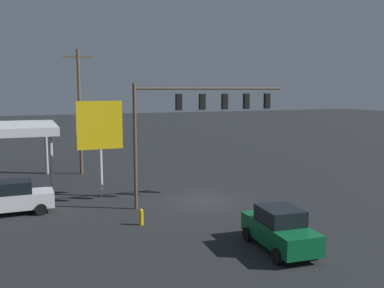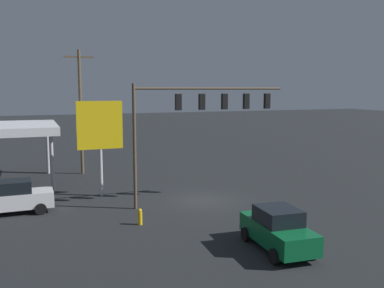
% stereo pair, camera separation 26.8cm
% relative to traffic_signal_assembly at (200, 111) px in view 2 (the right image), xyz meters
% --- Properties ---
extents(ground_plane, '(200.00, 200.00, 0.00)m').
position_rel_traffic_signal_assembly_xyz_m(ground_plane, '(-0.38, -0.35, -5.86)').
color(ground_plane, black).
extents(traffic_signal_assembly, '(10.07, 0.43, 7.53)m').
position_rel_traffic_signal_assembly_xyz_m(traffic_signal_assembly, '(0.00, 0.00, 0.00)').
color(traffic_signal_assembly, brown).
rests_on(traffic_signal_assembly, ground).
extents(utility_pole, '(2.40, 0.26, 10.43)m').
position_rel_traffic_signal_assembly_xyz_m(utility_pole, '(5.90, -12.15, -0.36)').
color(utility_pole, brown).
rests_on(utility_pole, ground).
extents(price_sign, '(3.03, 0.27, 6.42)m').
position_rel_traffic_signal_assembly_xyz_m(price_sign, '(5.61, -3.94, -1.26)').
color(price_sign, '#B7B7BC').
rests_on(price_sign, ground).
extents(sedan_far, '(4.43, 2.11, 1.93)m').
position_rel_traffic_signal_assembly_xyz_m(sedan_far, '(11.05, -1.62, -4.91)').
color(sedan_far, silver).
rests_on(sedan_far, ground).
extents(sedan_waiting, '(2.28, 4.51, 1.93)m').
position_rel_traffic_signal_assembly_xyz_m(sedan_waiting, '(-0.23, 8.82, -4.91)').
color(sedan_waiting, '#0C592D').
rests_on(sedan_waiting, ground).
extents(fire_hydrant, '(0.24, 0.24, 0.88)m').
position_rel_traffic_signal_assembly_xyz_m(fire_hydrant, '(4.71, 3.13, -5.43)').
color(fire_hydrant, gold).
rests_on(fire_hydrant, ground).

